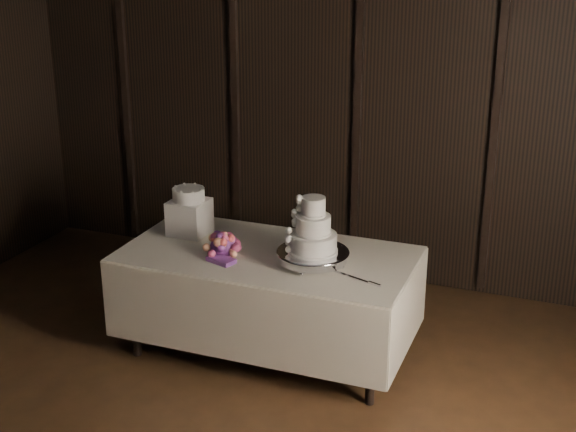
{
  "coord_description": "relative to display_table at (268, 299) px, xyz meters",
  "views": [
    {
      "loc": [
        1.85,
        -2.69,
        2.86
      ],
      "look_at": [
        0.0,
        1.94,
        1.05
      ],
      "focal_mm": 50.0,
      "sensor_mm": 36.0,
      "label": 1
    }
  ],
  "objects": [
    {
      "name": "small_cake",
      "position": [
        -0.67,
        0.14,
        0.64
      ],
      "size": [
        0.24,
        0.24,
        0.09
      ],
      "primitive_type": "cylinder",
      "rotation": [
        0.0,
        0.0,
        0.05
      ],
      "color": "white",
      "rests_on": "box_pedestal"
    },
    {
      "name": "cake_stand",
      "position": [
        0.35,
        -0.06,
        0.39
      ],
      "size": [
        0.63,
        0.63,
        0.09
      ],
      "primitive_type": "cylinder",
      "rotation": [
        0.0,
        0.0,
        -0.39
      ],
      "color": "silver",
      "rests_on": "display_table"
    },
    {
      "name": "bouquet",
      "position": [
        -0.28,
        -0.14,
        0.41
      ],
      "size": [
        0.41,
        0.47,
        0.19
      ],
      "primitive_type": null,
      "rotation": [
        0.0,
        0.0,
        -0.31
      ],
      "color": "#C94546",
      "rests_on": "display_table"
    },
    {
      "name": "wedding_cake",
      "position": [
        0.32,
        -0.08,
        0.58
      ],
      "size": [
        0.36,
        0.31,
        0.38
      ],
      "rotation": [
        0.0,
        0.0,
        0.36
      ],
      "color": "white",
      "rests_on": "cake_stand"
    },
    {
      "name": "cake_knife",
      "position": [
        0.65,
        -0.17,
        0.35
      ],
      "size": [
        0.36,
        0.15,
        0.01
      ],
      "primitive_type": "cube",
      "rotation": [
        0.0,
        0.0,
        -0.34
      ],
      "color": "silver",
      "rests_on": "display_table"
    },
    {
      "name": "box_pedestal",
      "position": [
        -0.67,
        0.14,
        0.47
      ],
      "size": [
        0.26,
        0.26,
        0.25
      ],
      "primitive_type": "cube",
      "rotation": [
        0.0,
        0.0,
        -0.01
      ],
      "color": "white",
      "rests_on": "display_table"
    },
    {
      "name": "display_table",
      "position": [
        0.0,
        0.0,
        0.0
      ],
      "size": [
        2.0,
        1.06,
        0.76
      ],
      "rotation": [
        0.0,
        0.0,
        0.01
      ],
      "color": "white",
      "rests_on": "ground"
    },
    {
      "name": "room",
      "position": [
        0.15,
        -1.94,
        1.08
      ],
      "size": [
        6.08,
        7.08,
        3.08
      ],
      "color": "black",
      "rests_on": "ground"
    }
  ]
}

